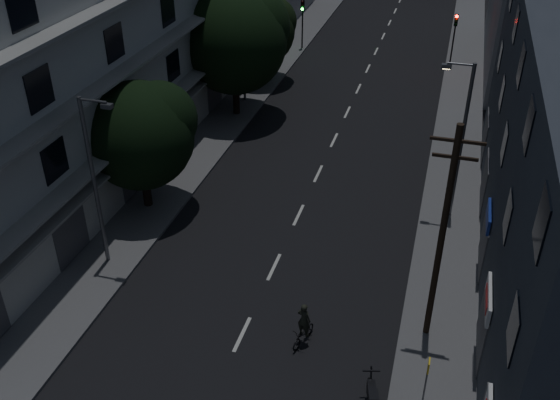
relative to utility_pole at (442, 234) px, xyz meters
The scene contains 17 objects.
ground 18.57m from the utility_pole, 113.05° to the left, with size 160.00×160.00×0.00m, color black.
sidewalk_left 22.48m from the utility_pole, 131.36° to the left, with size 3.00×90.00×0.15m, color #565659.
sidewalk_right 17.18m from the utility_pole, 88.31° to the left, with size 3.00×90.00×0.15m, color #565659.
lane_markings 24.29m from the utility_pole, 107.14° to the left, with size 0.15×60.50×0.01m.
building_left 21.34m from the utility_pole, 153.45° to the left, with size 7.00×36.00×14.00m.
tree_near 15.80m from the utility_pole, 159.02° to the left, with size 5.43×5.43×6.70m.
tree_mid 22.91m from the utility_pole, 128.15° to the left, with size 6.88×6.88×8.46m.
tree_far 28.52m from the utility_pole, 120.42° to the left, with size 5.04×5.04×6.24m.
traffic_signal_far_right 31.79m from the utility_pole, 91.23° to the left, with size 0.28×0.37×4.10m.
traffic_signal_far_left 35.34m from the utility_pole, 112.22° to the left, with size 0.28×0.37×4.10m.
street_lamp_left_near 14.36m from the utility_pole, behind, with size 1.51×0.25×8.00m.
street_lamp_right 9.00m from the utility_pole, 87.90° to the left, with size 1.51×0.25×8.00m.
street_lamp_left_far 24.87m from the utility_pole, 125.12° to the left, with size 1.51×0.25×8.00m.
utility_pole is the anchor object (origin of this frame).
bus_stop_sign 5.06m from the utility_pole, 88.02° to the right, with size 0.06×0.35×2.52m.
motorcycle 6.29m from the utility_pole, 109.35° to the right, with size 0.81×2.09×1.36m.
cyclist 6.46m from the utility_pole, 158.98° to the right, with size 0.93×1.61×1.93m.
Camera 1 is at (6.44, -10.59, 17.61)m, focal length 40.00 mm.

